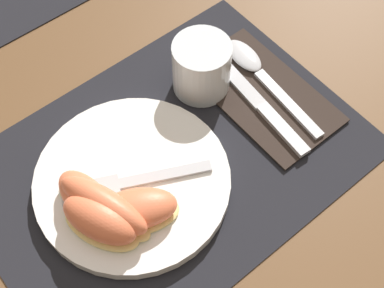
{
  "coord_description": "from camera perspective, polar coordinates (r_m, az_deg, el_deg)",
  "views": [
    {
      "loc": [
        -0.19,
        -0.28,
        0.59
      ],
      "look_at": [
        0.03,
        -0.01,
        0.02
      ],
      "focal_mm": 50.0,
      "sensor_mm": 36.0,
      "label": 1
    }
  ],
  "objects": [
    {
      "name": "ground_plane",
      "position": [
        0.68,
        -2.39,
        -1.75
      ],
      "size": [
        3.0,
        3.0,
        0.0
      ],
      "primitive_type": "plane",
      "color": "brown"
    },
    {
      "name": "placemat",
      "position": [
        0.68,
        -2.39,
        -1.66
      ],
      "size": [
        0.48,
        0.34,
        0.0
      ],
      "color": "black",
      "rests_on": "ground_plane"
    },
    {
      "name": "plate",
      "position": [
        0.65,
        -6.33,
        -4.01
      ],
      "size": [
        0.24,
        0.24,
        0.02
      ],
      "color": "white",
      "rests_on": "placemat"
    },
    {
      "name": "juice_glass",
      "position": [
        0.71,
        1.02,
        7.98
      ],
      "size": [
        0.08,
        0.08,
        0.08
      ],
      "color": "silver",
      "rests_on": "placemat"
    },
    {
      "name": "napkin",
      "position": [
        0.73,
        7.43,
        5.44
      ],
      "size": [
        0.12,
        0.21,
        0.0
      ],
      "color": "#2D231E",
      "rests_on": "placemat"
    },
    {
      "name": "knife",
      "position": [
        0.72,
        6.63,
        4.9
      ],
      "size": [
        0.04,
        0.22,
        0.01
      ],
      "color": "#BCBCC1",
      "rests_on": "napkin"
    },
    {
      "name": "spoon",
      "position": [
        0.75,
        6.77,
        8.07
      ],
      "size": [
        0.04,
        0.2,
        0.01
      ],
      "color": "#BCBCC1",
      "rests_on": "napkin"
    },
    {
      "name": "fork",
      "position": [
        0.64,
        -7.09,
        -4.15
      ],
      "size": [
        0.17,
        0.1,
        0.0
      ],
      "color": "#BCBCC1",
      "rests_on": "plate"
    },
    {
      "name": "citrus_wedge_0",
      "position": [
        0.63,
        -11.12,
        -5.87
      ],
      "size": [
        0.05,
        0.1,
        0.03
      ],
      "color": "#F4DB84",
      "rests_on": "plate"
    },
    {
      "name": "citrus_wedge_1",
      "position": [
        0.61,
        -9.39,
        -6.59
      ],
      "size": [
        0.08,
        0.13,
        0.05
      ],
      "color": "#F4DB84",
      "rests_on": "plate"
    },
    {
      "name": "citrus_wedge_2",
      "position": [
        0.61,
        -9.77,
        -8.07
      ],
      "size": [
        0.08,
        0.11,
        0.05
      ],
      "color": "#F4DB84",
      "rests_on": "plate"
    },
    {
      "name": "citrus_wedge_3",
      "position": [
        0.61,
        -5.98,
        -6.99
      ],
      "size": [
        0.11,
        0.09,
        0.04
      ],
      "color": "#F4DB84",
      "rests_on": "plate"
    }
  ]
}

